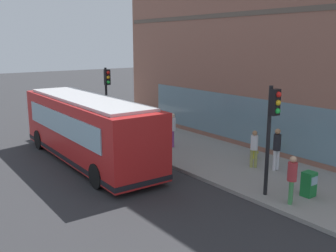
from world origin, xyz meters
name	(u,v)px	position (x,y,z in m)	size (l,w,h in m)	color
ground	(114,176)	(0.00, 0.00, 0.00)	(120.00, 120.00, 0.00)	#2D2D30
sidewalk_curb	(203,154)	(5.07, 0.00, 0.07)	(4.93, 40.00, 0.15)	gray
building_corner	(296,29)	(11.98, 0.00, 6.29)	(8.94, 20.89, 12.60)	#8C5B4C
city_bus_nearside	(87,129)	(0.06, 2.55, 1.55)	(2.75, 10.09, 3.07)	red
traffic_light_near_corner	(272,121)	(3.25, -5.50, 2.90)	(0.32, 0.49, 3.95)	black
traffic_light_down_block	(107,88)	(3.28, 6.58, 2.89)	(0.32, 0.49, 3.93)	black
fire_hydrant	(254,151)	(6.37, -2.15, 0.51)	(0.35, 0.35, 0.74)	gold
pedestrian_walking_along_curb	(173,127)	(4.53, 1.82, 1.18)	(0.32, 0.32, 1.78)	#8C3F8C
pedestrian_near_building_entrance	(292,176)	(3.32, -6.40, 1.11)	(0.32, 0.32, 1.68)	#3F8C4C
pedestrian_near_hydrant	(277,146)	(5.77, -3.87, 1.21)	(0.32, 0.32, 1.83)	silver
pedestrian_by_light_pole	(254,146)	(5.29, -3.04, 1.10)	(0.32, 0.32, 1.66)	#99994C
newspaper_vending_box	(309,184)	(4.37, -6.39, 0.60)	(0.44, 0.42, 0.90)	#197233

